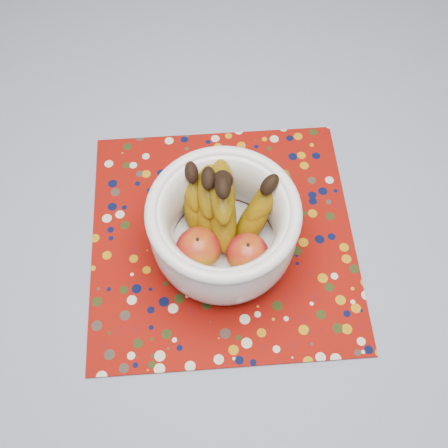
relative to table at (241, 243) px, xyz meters
name	(u,v)px	position (x,y,z in m)	size (l,w,h in m)	color
table	(241,243)	(0.00, 0.00, 0.00)	(1.20, 1.20, 0.75)	brown
tablecloth	(242,222)	(0.00, 0.00, 0.08)	(1.32, 1.32, 0.01)	slate
placemat	(223,237)	(-0.03, -0.04, 0.09)	(0.45, 0.45, 0.00)	maroon
fruit_bowl	(223,221)	(-0.02, -0.05, 0.17)	(0.25, 0.24, 0.18)	white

